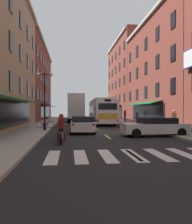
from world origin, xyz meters
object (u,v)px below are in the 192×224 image
object	(u,v)px
box_truck	(76,108)
pedestrian_near	(174,120)
sedan_mid	(74,116)
sedan_far	(155,127)
motorcycle_rider	(61,130)
sedan_near	(82,124)
pedestrian_far	(137,117)
pedestrian_mid	(125,115)
transit_bus	(101,111)
bicycle_near	(45,124)
street_lamp_twin	(45,98)

from	to	relation	value
box_truck	pedestrian_near	world-z (taller)	box_truck
sedan_mid	sedan_far	xyz separation A→B (m)	(5.18, -29.19, -0.02)
sedan_far	motorcycle_rider	size ratio (longest dim) A/B	2.23
box_truck	motorcycle_rider	size ratio (longest dim) A/B	3.39
sedan_near	pedestrian_far	size ratio (longest dim) A/B	2.83
pedestrian_near	sedan_mid	bearing A→B (deg)	-63.40
sedan_mid	sedan_far	bearing A→B (deg)	-79.94
box_truck	sedan_near	xyz separation A→B (m)	(0.07, -15.85, -1.42)
sedan_mid	pedestrian_far	size ratio (longest dim) A/B	2.77
pedestrian_near	box_truck	bearing A→B (deg)	-54.70
pedestrian_near	pedestrian_far	bearing A→B (deg)	-74.37
sedan_near	pedestrian_mid	size ratio (longest dim) A/B	2.60
transit_bus	sedan_near	distance (m)	12.27
sedan_far	pedestrian_mid	size ratio (longest dim) A/B	2.57
motorcycle_rider	pedestrian_near	bearing A→B (deg)	28.84
sedan_mid	box_truck	bearing A→B (deg)	-89.31
sedan_far	bicycle_near	bearing A→B (deg)	141.44
bicycle_near	sedan_mid	bearing A→B (deg)	81.82
sedan_far	bicycle_near	distance (m)	10.76
box_truck	sedan_mid	distance (m)	10.20
pedestrian_mid	street_lamp_twin	world-z (taller)	street_lamp_twin
pedestrian_near	pedestrian_mid	size ratio (longest dim) A/B	0.96
motorcycle_rider	bicycle_near	bearing A→B (deg)	101.74
bicycle_near	pedestrian_far	xyz separation A→B (m)	(10.32, 3.99, 0.48)
bicycle_near	transit_bus	bearing A→B (deg)	51.43
sedan_near	pedestrian_far	bearing A→B (deg)	47.24
box_truck	bicycle_near	size ratio (longest dim) A/B	4.10
pedestrian_mid	street_lamp_twin	bearing A→B (deg)	-80.35
sedan_near	pedestrian_far	world-z (taller)	pedestrian_far
sedan_mid	motorcycle_rider	size ratio (longest dim) A/B	2.21
motorcycle_rider	street_lamp_twin	distance (m)	7.33
sedan_far	street_lamp_twin	xyz separation A→B (m)	(-8.17, 4.35, 2.20)
transit_bus	sedan_far	size ratio (longest dim) A/B	2.69
sedan_far	motorcycle_rider	bearing A→B (deg)	-159.38
bicycle_near	pedestrian_far	world-z (taller)	pedestrian_far
sedan_near	street_lamp_twin	xyz separation A→B (m)	(-3.18, 1.11, 2.19)
box_truck	sedan_near	size ratio (longest dim) A/B	1.50
box_truck	sedan_far	xyz separation A→B (m)	(5.06, -19.08, -1.43)
sedan_far	bicycle_near	world-z (taller)	sedan_far
transit_bus	pedestrian_far	world-z (taller)	transit_bus
sedan_mid	pedestrian_far	xyz separation A→B (m)	(7.09, -18.49, 0.28)
sedan_far	pedestrian_far	world-z (taller)	pedestrian_far
sedan_mid	sedan_far	size ratio (longest dim) A/B	0.99
sedan_far	pedestrian_far	size ratio (longest dim) A/B	2.79
sedan_far	pedestrian_mid	distance (m)	18.31
pedestrian_mid	bicycle_near	bearing A→B (deg)	-86.26
sedan_far	street_lamp_twin	distance (m)	9.51
sedan_far	pedestrian_mid	xyz separation A→B (m)	(2.28, 18.17, 0.38)
sedan_far	transit_bus	bearing A→B (deg)	96.71
pedestrian_far	street_lamp_twin	distance (m)	12.06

